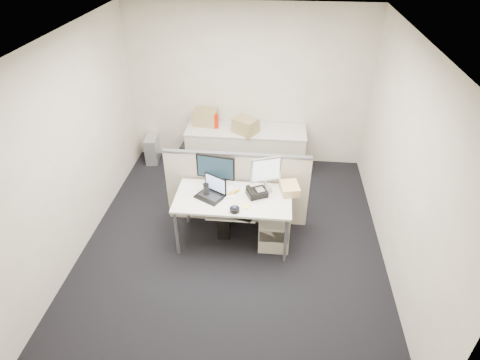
# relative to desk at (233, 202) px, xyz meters

# --- Properties ---
(floor) EXTENTS (4.00, 4.50, 0.01)m
(floor) POSITION_rel_desk_xyz_m (0.00, 0.00, -0.67)
(floor) COLOR black
(floor) RESTS_ON ground
(ceiling) EXTENTS (4.00, 4.50, 0.01)m
(ceiling) POSITION_rel_desk_xyz_m (0.00, 0.00, 2.04)
(ceiling) COLOR white
(ceiling) RESTS_ON ground
(wall_back) EXTENTS (4.00, 0.02, 2.70)m
(wall_back) POSITION_rel_desk_xyz_m (0.00, 2.25, 0.69)
(wall_back) COLOR #B9B3A1
(wall_back) RESTS_ON ground
(wall_front) EXTENTS (4.00, 0.02, 2.70)m
(wall_front) POSITION_rel_desk_xyz_m (0.00, -2.25, 0.69)
(wall_front) COLOR #B9B3A1
(wall_front) RESTS_ON ground
(wall_left) EXTENTS (0.02, 4.50, 2.70)m
(wall_left) POSITION_rel_desk_xyz_m (-2.00, 0.00, 0.69)
(wall_left) COLOR #B9B3A1
(wall_left) RESTS_ON ground
(wall_right) EXTENTS (0.02, 4.50, 2.70)m
(wall_right) POSITION_rel_desk_xyz_m (2.00, 0.00, 0.69)
(wall_right) COLOR #B9B3A1
(wall_right) RESTS_ON ground
(desk) EXTENTS (1.50, 0.75, 0.73)m
(desk) POSITION_rel_desk_xyz_m (0.00, 0.00, 0.00)
(desk) COLOR white
(desk) RESTS_ON floor
(keyboard_tray) EXTENTS (0.62, 0.32, 0.02)m
(keyboard_tray) POSITION_rel_desk_xyz_m (0.00, -0.18, -0.04)
(keyboard_tray) COLOR white
(keyboard_tray) RESTS_ON desk
(drawer_pedestal) EXTENTS (0.40, 0.55, 0.65)m
(drawer_pedestal) POSITION_rel_desk_xyz_m (0.55, 0.05, -0.34)
(drawer_pedestal) COLOR #BEB8A2
(drawer_pedestal) RESTS_ON floor
(cubicle_partition) EXTENTS (2.00, 0.06, 1.10)m
(cubicle_partition) POSITION_rel_desk_xyz_m (0.00, 0.45, -0.11)
(cubicle_partition) COLOR beige
(cubicle_partition) RESTS_ON floor
(back_counter) EXTENTS (2.00, 0.60, 0.72)m
(back_counter) POSITION_rel_desk_xyz_m (0.00, 1.93, -0.30)
(back_counter) COLOR #BEB8A2
(back_counter) RESTS_ON floor
(monitor_main) EXTENTS (0.53, 0.27, 0.51)m
(monitor_main) POSITION_rel_desk_xyz_m (-0.24, 0.18, 0.32)
(monitor_main) COLOR black
(monitor_main) RESTS_ON desk
(monitor_small) EXTENTS (0.45, 0.33, 0.49)m
(monitor_small) POSITION_rel_desk_xyz_m (0.40, 0.20, 0.31)
(monitor_small) COLOR #B7B7BC
(monitor_small) RESTS_ON desk
(laptop) EXTENTS (0.43, 0.39, 0.26)m
(laptop) POSITION_rel_desk_xyz_m (-0.30, -0.02, 0.19)
(laptop) COLOR black
(laptop) RESTS_ON desk
(trackball) EXTENTS (0.14, 0.14, 0.05)m
(trackball) POSITION_rel_desk_xyz_m (0.05, -0.28, 0.09)
(trackball) COLOR black
(trackball) RESTS_ON desk
(desk_phone) EXTENTS (0.31, 0.29, 0.08)m
(desk_phone) POSITION_rel_desk_xyz_m (0.30, 0.08, 0.10)
(desk_phone) COLOR black
(desk_phone) RESTS_ON desk
(paper_stack) EXTENTS (0.25, 0.30, 0.01)m
(paper_stack) POSITION_rel_desk_xyz_m (-0.12, 0.10, 0.07)
(paper_stack) COLOR white
(paper_stack) RESTS_ON desk
(sticky_pad) EXTENTS (0.09, 0.09, 0.01)m
(sticky_pad) POSITION_rel_desk_xyz_m (0.18, -0.18, 0.07)
(sticky_pad) COLOR yellow
(sticky_pad) RESTS_ON desk
(travel_mug) EXTENTS (0.09, 0.09, 0.16)m
(travel_mug) POSITION_rel_desk_xyz_m (-0.35, 0.02, 0.15)
(travel_mug) COLOR black
(travel_mug) RESTS_ON desk
(banana) EXTENTS (0.17, 0.16, 0.04)m
(banana) POSITION_rel_desk_xyz_m (0.00, 0.10, 0.09)
(banana) COLOR yellow
(banana) RESTS_ON desk
(cellphone) EXTENTS (0.09, 0.13, 0.02)m
(cellphone) POSITION_rel_desk_xyz_m (-0.15, 0.20, 0.07)
(cellphone) COLOR black
(cellphone) RESTS_ON desk
(manila_folders) EXTENTS (0.28, 0.33, 0.11)m
(manila_folders) POSITION_rel_desk_xyz_m (0.72, 0.20, 0.12)
(manila_folders) COLOR #D9C07C
(manila_folders) RESTS_ON desk
(keyboard) EXTENTS (0.50, 0.29, 0.03)m
(keyboard) POSITION_rel_desk_xyz_m (0.05, -0.22, -0.02)
(keyboard) COLOR black
(keyboard) RESTS_ON keyboard_tray
(pc_tower_desk) EXTENTS (0.18, 0.42, 0.39)m
(pc_tower_desk) POSITION_rel_desk_xyz_m (-0.15, 0.20, -0.47)
(pc_tower_desk) COLOR black
(pc_tower_desk) RESTS_ON floor
(pc_tower_spare_dark) EXTENTS (0.21, 0.43, 0.38)m
(pc_tower_spare_dark) POSITION_rel_desk_xyz_m (-1.05, 2.03, -0.47)
(pc_tower_spare_dark) COLOR black
(pc_tower_spare_dark) RESTS_ON floor
(pc_tower_spare_silver) EXTENTS (0.25, 0.52, 0.47)m
(pc_tower_spare_silver) POSITION_rel_desk_xyz_m (-1.70, 2.03, -0.43)
(pc_tower_spare_silver) COLOR #B7B7BC
(pc_tower_spare_silver) RESTS_ON floor
(cardboard_box_left) EXTENTS (0.41, 0.32, 0.29)m
(cardboard_box_left) POSITION_rel_desk_xyz_m (-0.70, 2.05, 0.20)
(cardboard_box_left) COLOR olive
(cardboard_box_left) RESTS_ON back_counter
(cardboard_box_right) EXTENTS (0.47, 0.44, 0.27)m
(cardboard_box_right) POSITION_rel_desk_xyz_m (0.00, 1.81, 0.19)
(cardboard_box_right) COLOR olive
(cardboard_box_right) RESTS_ON back_counter
(red_binder) EXTENTS (0.17, 0.29, 0.27)m
(red_binder) POSITION_rel_desk_xyz_m (-0.55, 2.03, 0.19)
(red_binder) COLOR #B71600
(red_binder) RESTS_ON back_counter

